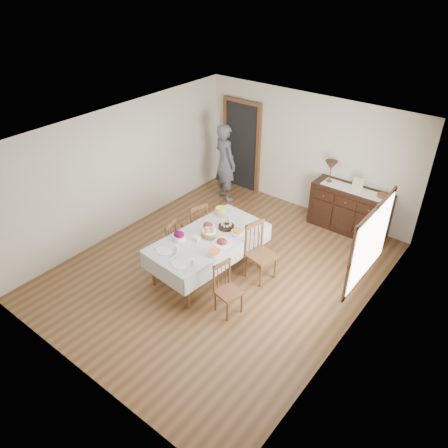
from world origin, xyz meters
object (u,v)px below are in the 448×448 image
Objects in this scene: person at (225,160)px; table_lamp at (331,166)px; chair_left_near at (166,242)px; sideboard at (349,210)px; chair_right_far at (259,251)px; chair_left_far at (196,224)px; chair_right_near at (227,288)px; dining_table at (209,241)px.

person reaches higher than table_lamp.
chair_left_near is 0.57× the size of sideboard.
person is 2.42m from table_lamp.
person reaches higher than chair_left_near.
person is at bearing -168.46° from table_lamp.
chair_right_far is 2.51m from sideboard.
chair_left_far is at bearing 131.22° from person.
chair_right_near is at bearing -89.61° from table_lamp.
chair_left_near is 1.02× the size of chair_right_near.
chair_left_near is at bearing 90.91° from chair_right_near.
chair_left_far is 1.09× the size of chair_right_near.
chair_right_near is 0.83× the size of chair_right_far.
chair_left_near is at bearing 126.66° from chair_right_far.
chair_right_far is at bearing 100.87° from chair_left_near.
chair_right_far is at bearing 158.76° from person.
dining_table is 3.07m from table_lamp.
sideboard is at bearing 131.80° from chair_left_near.
table_lamp is at bearing 12.49° from chair_right_near.
chair_right_far is 0.67× the size of sideboard.
table_lamp reaches higher than chair_right_near.
sideboard is (0.59, 2.44, -0.06)m from chair_right_far.
table_lamp is (0.85, 2.87, 0.66)m from dining_table.
chair_left_near is 1.70m from chair_right_near.
sideboard is at bearing 3.85° from chair_right_near.
chair_left_far is 2.12m from person.
person is (-1.50, 2.39, 0.31)m from dining_table.
chair_left_near is at bearing 123.99° from person.
table_lamp is at bearing -179.35° from sideboard.
dining_table is 1.42× the size of sideboard.
chair_left_far is at bearing -123.34° from table_lamp.
chair_left_far is 0.90× the size of chair_right_far.
table_lamp is (1.64, 3.15, 0.86)m from chair_left_near.
chair_right_near is (1.67, -0.33, -0.01)m from chair_left_near.
dining_table is 2.33× the size of chair_left_far.
sideboard is 3.49× the size of table_lamp.
table_lamp reaches higher than chair_left_near.
chair_right_near is (0.88, -0.61, -0.21)m from dining_table.
chair_left_far is 3.19m from sideboard.
chair_right_near is 3.59m from table_lamp.
chair_right_far is 2.55m from table_lamp.
chair_right_near is at bearing -98.25° from sideboard.
chair_left_near reaches higher than chair_right_near.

